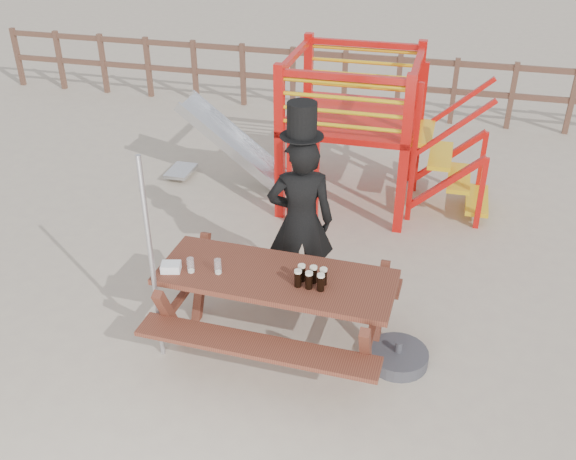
% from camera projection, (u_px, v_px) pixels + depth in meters
% --- Properties ---
extents(ground, '(60.00, 60.00, 0.00)m').
position_uv_depth(ground, '(264.00, 356.00, 6.34)').
color(ground, '#B6A88D').
rests_on(ground, ground).
extents(back_fence, '(15.09, 0.09, 1.20)m').
position_uv_depth(back_fence, '(372.00, 78.00, 11.81)').
color(back_fence, brown).
rests_on(back_fence, ground).
extents(playground_fort, '(4.71, 1.84, 2.10)m').
position_uv_depth(playground_fort, '(346.00, 127.00, 8.76)').
color(playground_fort, red).
rests_on(playground_fort, ground).
extents(picnic_table, '(2.28, 1.61, 0.87)m').
position_uv_depth(picnic_table, '(276.00, 302.00, 6.19)').
color(picnic_table, brown).
rests_on(picnic_table, ground).
extents(man_with_hat, '(0.80, 0.63, 2.26)m').
position_uv_depth(man_with_hat, '(301.00, 218.00, 6.68)').
color(man_with_hat, black).
rests_on(man_with_hat, ground).
extents(metal_pole, '(0.05, 0.05, 2.14)m').
position_uv_depth(metal_pole, '(152.00, 263.00, 5.83)').
color(metal_pole, '#B2B2B7').
rests_on(metal_pole, ground).
extents(parasol_base, '(0.59, 0.59, 0.25)m').
position_uv_depth(parasol_base, '(398.00, 357.00, 6.22)').
color(parasol_base, '#3A3A3F').
rests_on(parasol_base, ground).
extents(paper_bag, '(0.21, 0.18, 0.08)m').
position_uv_depth(paper_bag, '(171.00, 267.00, 6.07)').
color(paper_bag, white).
rests_on(paper_bag, picnic_table).
extents(stout_pints, '(0.29, 0.18, 0.17)m').
position_uv_depth(stout_pints, '(311.00, 277.00, 5.84)').
color(stout_pints, black).
rests_on(stout_pints, picnic_table).
extents(empty_glasses, '(0.32, 0.11, 0.15)m').
position_uv_depth(empty_glasses, '(204.00, 266.00, 6.02)').
color(empty_glasses, silver).
rests_on(empty_glasses, picnic_table).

